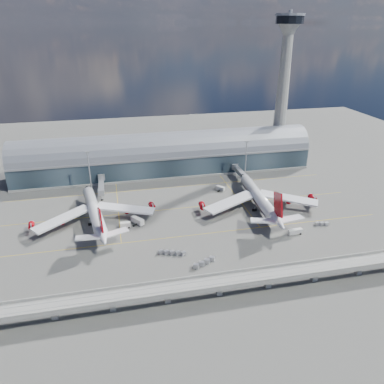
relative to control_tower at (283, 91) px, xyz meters
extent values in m
plane|color=#474744|center=(-85.00, -83.00, -51.64)|extent=(500.00, 500.00, 0.00)
cube|color=gold|center=(-85.00, -93.00, -51.63)|extent=(200.00, 0.25, 0.01)
cube|color=gold|center=(-85.00, -63.00, -51.63)|extent=(200.00, 0.25, 0.01)
cube|color=gold|center=(-85.00, -33.00, -51.63)|extent=(200.00, 0.25, 0.01)
cube|color=gold|center=(-120.00, -53.00, -51.63)|extent=(0.25, 80.00, 0.01)
cube|color=gold|center=(-50.00, -53.00, -51.63)|extent=(0.25, 80.00, 0.01)
cube|color=#202C35|center=(-85.00, -5.00, -44.64)|extent=(200.00, 28.00, 14.00)
cylinder|color=slate|center=(-85.00, -5.00, -37.64)|extent=(200.00, 28.00, 28.00)
cube|color=gray|center=(-85.00, -19.00, -37.64)|extent=(200.00, 1.00, 1.20)
cube|color=gray|center=(-85.00, -5.00, -51.04)|extent=(200.00, 30.00, 1.20)
cube|color=gray|center=(0.00, 0.00, -47.64)|extent=(18.00, 18.00, 8.00)
cone|color=gray|center=(0.00, 0.00, -6.64)|extent=(10.00, 10.00, 90.00)
cone|color=gray|center=(0.00, 0.00, 40.36)|extent=(16.00, 16.00, 8.00)
cylinder|color=black|center=(0.00, 0.00, 45.36)|extent=(18.00, 18.00, 5.00)
cylinder|color=slate|center=(0.00, 0.00, 48.36)|extent=(19.00, 19.00, 1.50)
cylinder|color=gray|center=(0.00, 0.00, 49.86)|extent=(2.40, 2.40, 3.00)
cube|color=gray|center=(-85.00, -138.00, -46.14)|extent=(220.00, 8.50, 1.20)
cube|color=gray|center=(-85.00, -142.00, -45.04)|extent=(220.00, 0.40, 1.20)
cube|color=gray|center=(-85.00, -134.00, -45.04)|extent=(220.00, 0.40, 1.20)
cube|color=gray|center=(-85.00, -139.50, -45.49)|extent=(220.00, 0.12, 0.12)
cube|color=gray|center=(-85.00, -136.50, -45.49)|extent=(220.00, 0.12, 0.12)
cube|color=gray|center=(-145.00, -138.00, -49.14)|extent=(2.20, 2.20, 5.00)
cube|color=gray|center=(-125.00, -138.00, -49.14)|extent=(2.20, 2.20, 5.00)
cube|color=gray|center=(-105.00, -138.00, -49.14)|extent=(2.20, 2.20, 5.00)
cube|color=gray|center=(-85.00, -138.00, -49.14)|extent=(2.20, 2.20, 5.00)
cube|color=gray|center=(-65.00, -138.00, -49.14)|extent=(2.20, 2.20, 5.00)
cube|color=gray|center=(-45.00, -138.00, -49.14)|extent=(2.20, 2.20, 5.00)
cube|color=gray|center=(-25.00, -138.00, -49.14)|extent=(2.20, 2.20, 5.00)
cylinder|color=gray|center=(-135.00, -28.00, -39.14)|extent=(0.70, 0.70, 25.00)
cube|color=gray|center=(-135.00, -28.00, -26.44)|extent=(3.00, 0.40, 1.00)
cylinder|color=gray|center=(-35.00, -28.00, -39.14)|extent=(0.70, 0.70, 25.00)
cube|color=gray|center=(-35.00, -28.00, -26.44)|extent=(3.00, 0.40, 1.00)
cylinder|color=white|center=(-132.31, -67.55, -45.70)|extent=(13.61, 51.10, 6.12)
cone|color=white|center=(-136.51, -39.61, -45.70)|extent=(7.20, 8.48, 6.12)
cone|color=white|center=(-127.82, -97.38, -44.94)|extent=(7.77, 12.27, 6.12)
cube|color=#9E060E|center=(-128.25, -94.54, -37.38)|extent=(2.37, 11.42, 12.67)
cube|color=white|center=(-147.86, -71.83, -46.47)|extent=(29.34, 24.53, 2.47)
cube|color=white|center=(-116.18, -67.06, -46.47)|extent=(31.64, 17.49, 2.47)
cylinder|color=#9E060E|center=(-148.74, -70.02, -48.19)|extent=(3.74, 5.19, 3.06)
cylinder|color=#9E060E|center=(-162.82, -72.14, -48.19)|extent=(3.74, 5.19, 3.06)
cylinder|color=#9E060E|center=(-115.88, -65.08, -48.19)|extent=(3.74, 5.19, 3.06)
cylinder|color=#9E060E|center=(-101.80, -62.96, -48.19)|extent=(3.74, 5.19, 3.06)
cylinder|color=gray|center=(-134.97, -49.85, -50.20)|extent=(0.48, 0.48, 2.87)
cylinder|color=gray|center=(-134.77, -71.79, -50.20)|extent=(0.57, 0.57, 2.87)
cylinder|color=gray|center=(-128.71, -70.88, -50.20)|extent=(0.57, 0.57, 2.87)
cylinder|color=black|center=(-134.77, -71.79, -51.11)|extent=(2.30, 1.73, 1.44)
cylinder|color=black|center=(-128.71, -70.88, -51.11)|extent=(2.30, 1.73, 1.44)
cylinder|color=white|center=(-42.71, -71.13, -45.36)|extent=(9.35, 51.74, 6.17)
cone|color=white|center=(-40.92, -42.26, -45.36)|extent=(6.69, 8.88, 6.17)
cone|color=white|center=(-44.63, -102.12, -44.51)|extent=(6.95, 13.13, 6.17)
cube|color=#9E060E|center=(-44.43, -98.93, -36.42)|extent=(1.53, 12.75, 14.09)
cube|color=white|center=(-59.47, -72.22, -46.21)|extent=(32.74, 21.03, 2.64)
cube|color=white|center=(-26.21, -74.28, -46.21)|extent=(31.81, 24.05, 2.64)
cylinder|color=black|center=(-42.71, -71.13, -47.06)|extent=(8.10, 46.42, 5.25)
cylinder|color=#9E060E|center=(-59.96, -70.06, -48.13)|extent=(3.73, 5.52, 3.41)
cylinder|color=#9E060E|center=(-74.74, -69.14, -48.13)|extent=(3.73, 5.52, 3.41)
cylinder|color=#9E060E|center=(-25.46, -72.20, -48.13)|extent=(3.73, 5.52, 3.41)
cylinder|color=#9E060E|center=(-10.68, -73.11, -48.13)|extent=(3.73, 5.52, 3.41)
cylinder|color=gray|center=(-41.58, -53.02, -50.04)|extent=(0.53, 0.53, 3.19)
cylinder|color=gray|center=(-46.37, -75.16, -50.04)|extent=(0.64, 0.64, 3.19)
cylinder|color=gray|center=(-39.57, -75.58, -50.04)|extent=(0.64, 0.64, 3.19)
cylinder|color=black|center=(-46.37, -75.16, -51.05)|extent=(2.44, 1.74, 1.60)
cylinder|color=black|center=(-39.57, -75.58, -51.05)|extent=(2.44, 1.74, 1.60)
cube|color=gray|center=(-128.81, -31.00, -46.44)|extent=(3.00, 24.00, 3.00)
cube|color=gray|center=(-128.81, -43.00, -46.44)|extent=(3.60, 3.60, 3.40)
cylinder|color=gray|center=(-128.81, -19.00, -46.44)|extent=(4.40, 4.40, 4.00)
cylinder|color=gray|center=(-128.81, -43.00, -49.94)|extent=(0.50, 0.50, 3.40)
cylinder|color=black|center=(-128.81, -43.00, -51.29)|extent=(1.40, 0.80, 0.80)
cube|color=gray|center=(-39.21, -33.00, -46.44)|extent=(3.00, 28.00, 3.00)
cube|color=gray|center=(-39.21, -47.00, -46.44)|extent=(3.60, 3.60, 3.40)
cylinder|color=gray|center=(-39.21, -19.00, -46.44)|extent=(4.40, 4.40, 4.00)
cylinder|color=gray|center=(-39.21, -47.00, -49.94)|extent=(0.50, 0.50, 3.40)
cylinder|color=black|center=(-39.21, -47.00, -51.29)|extent=(1.40, 0.80, 0.80)
cube|color=beige|center=(-110.77, -75.66, -49.83)|extent=(6.66, 7.98, 2.94)
cylinder|color=black|center=(-109.33, -73.58, -51.13)|extent=(2.90, 2.45, 1.02)
cylinder|color=black|center=(-112.22, -77.74, -51.13)|extent=(2.90, 2.45, 1.02)
cube|color=beige|center=(-117.11, -78.44, -49.97)|extent=(5.26, 2.53, 2.70)
cylinder|color=black|center=(-115.45, -78.40, -51.17)|extent=(1.00, 2.62, 0.94)
cylinder|color=black|center=(-118.78, -78.48, -51.17)|extent=(1.00, 2.62, 0.94)
cube|color=beige|center=(-35.77, -102.92, -50.18)|extent=(7.41, 2.60, 2.37)
cylinder|color=black|center=(-33.44, -103.08, -51.23)|extent=(0.98, 2.33, 0.82)
cylinder|color=black|center=(-38.09, -102.76, -51.23)|extent=(0.98, 2.33, 0.82)
cube|color=beige|center=(-23.47, -67.78, -50.22)|extent=(4.07, 5.69, 2.31)
cylinder|color=black|center=(-24.18, -66.23, -51.24)|extent=(2.35, 1.65, 0.80)
cylinder|color=black|center=(-22.76, -69.33, -51.24)|extent=(2.35, 1.65, 0.80)
cube|color=beige|center=(-38.48, -35.84, -50.18)|extent=(2.83, 4.83, 2.36)
cylinder|color=black|center=(-38.73, -34.41, -51.23)|extent=(2.38, 1.19, 0.82)
cylinder|color=black|center=(-38.23, -37.27, -51.23)|extent=(2.38, 1.19, 0.82)
cube|color=beige|center=(-56.86, -44.23, -50.14)|extent=(5.38, 5.59, 2.43)
cylinder|color=black|center=(-55.64, -42.91, -51.22)|extent=(2.29, 2.20, 0.84)
cylinder|color=black|center=(-58.08, -45.55, -51.22)|extent=(2.29, 2.20, 0.84)
cube|color=gray|center=(-89.87, -119.90, -51.35)|extent=(3.24, 2.81, 0.34)
cube|color=#B0AFB4|center=(-89.87, -119.90, -50.44)|extent=(2.78, 2.51, 1.70)
cube|color=gray|center=(-87.20, -118.63, -51.35)|extent=(3.24, 2.81, 0.34)
cube|color=#B0AFB4|center=(-87.20, -118.63, -50.44)|extent=(2.78, 2.51, 1.70)
cube|color=gray|center=(-84.53, -117.37, -51.35)|extent=(3.24, 2.81, 0.34)
cube|color=#B0AFB4|center=(-84.53, -117.37, -50.44)|extent=(2.78, 2.51, 1.70)
cube|color=gray|center=(-81.86, -116.10, -51.35)|extent=(3.24, 2.81, 0.34)
cube|color=#B0AFB4|center=(-81.86, -116.10, -50.44)|extent=(2.78, 2.51, 1.70)
cube|color=gray|center=(-102.93, -105.68, -51.39)|extent=(2.79, 2.31, 0.30)
cube|color=#B0AFB4|center=(-102.93, -105.68, -50.59)|extent=(2.38, 2.08, 1.50)
cube|color=gray|center=(-100.49, -106.56, -51.39)|extent=(2.79, 2.31, 0.30)
cube|color=#B0AFB4|center=(-100.49, -106.56, -50.59)|extent=(2.38, 2.08, 1.50)
cube|color=gray|center=(-98.05, -107.44, -51.39)|extent=(2.79, 2.31, 0.30)
cube|color=#B0AFB4|center=(-98.05, -107.44, -50.59)|extent=(2.38, 2.08, 1.50)
cube|color=gray|center=(-95.61, -108.33, -51.39)|extent=(2.79, 2.31, 0.30)
cube|color=#B0AFB4|center=(-95.61, -108.33, -50.59)|extent=(2.38, 2.08, 1.50)
cube|color=gray|center=(-93.17, -109.21, -51.39)|extent=(2.79, 2.31, 0.30)
cube|color=#B0AFB4|center=(-93.17, -109.21, -50.59)|extent=(2.38, 2.08, 1.50)
cube|color=gray|center=(-20.73, -97.21, -51.40)|extent=(2.57, 2.02, 0.28)
cube|color=#B0AFB4|center=(-20.73, -97.21, -50.64)|extent=(2.18, 1.83, 1.42)
cube|color=gray|center=(-18.34, -97.79, -51.40)|extent=(2.57, 2.02, 0.28)
cube|color=#B0AFB4|center=(-18.34, -97.79, -50.64)|extent=(2.18, 1.83, 1.42)
cube|color=gray|center=(-15.95, -98.38, -51.40)|extent=(2.57, 2.02, 0.28)
cube|color=#B0AFB4|center=(-15.95, -98.38, -50.64)|extent=(2.18, 1.83, 1.42)
camera|label=1|loc=(-119.85, -247.75, 43.45)|focal=35.00mm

